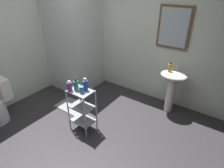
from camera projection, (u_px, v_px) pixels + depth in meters
ground_plane at (81, 139)px, 2.93m from camera, size 4.20×4.20×0.02m
wall_back at (142, 35)px, 3.64m from camera, size 4.20×0.14×2.50m
shower_stall at (77, 68)px, 4.20m from camera, size 0.92×0.92×2.00m
pedestal_sink at (172, 84)px, 3.31m from camera, size 0.46×0.37×0.81m
sink_faucet at (177, 67)px, 3.26m from camera, size 0.03×0.03×0.10m
storage_cart at (82, 107)px, 2.93m from camera, size 0.38×0.28×0.74m
hand_soap_bottle at (170, 67)px, 3.19m from camera, size 0.06×0.06×0.16m
body_wash_bottle_green at (76, 85)px, 2.76m from camera, size 0.07×0.07×0.19m
shampoo_bottle_blue at (85, 85)px, 2.75m from camera, size 0.08×0.08×0.20m
conditioner_bottle_purple at (70, 86)px, 2.75m from camera, size 0.07×0.07×0.17m
rinse_cup at (82, 90)px, 2.71m from camera, size 0.07×0.07×0.11m
bath_mat at (72, 106)px, 3.69m from camera, size 0.60×0.40×0.02m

